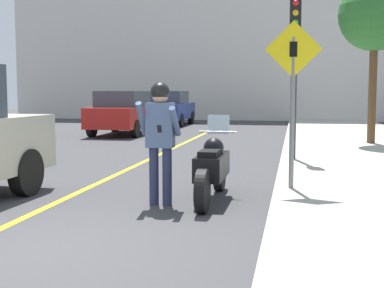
{
  "coord_description": "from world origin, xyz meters",
  "views": [
    {
      "loc": [
        2.92,
        -5.1,
        1.68
      ],
      "look_at": [
        1.33,
        3.1,
        0.85
      ],
      "focal_mm": 50.0,
      "sensor_mm": 36.0,
      "label": 1
    }
  ],
  "objects_px": {
    "motorcycle": "(212,168)",
    "street_tree": "(375,16)",
    "parked_car_blue": "(169,108)",
    "crossing_sign": "(293,88)",
    "traffic_light": "(295,47)",
    "parked_car_red": "(124,112)",
    "person_biker": "(160,129)"
  },
  "relations": [
    {
      "from": "motorcycle",
      "to": "traffic_light",
      "type": "xyz_separation_m",
      "value": [
        1.2,
        4.6,
        2.19
      ]
    },
    {
      "from": "motorcycle",
      "to": "traffic_light",
      "type": "distance_m",
      "value": 5.24
    },
    {
      "from": "parked_car_blue",
      "to": "person_biker",
      "type": "bearing_deg",
      "value": -77.01
    },
    {
      "from": "traffic_light",
      "to": "parked_car_blue",
      "type": "distance_m",
      "value": 14.42
    },
    {
      "from": "street_tree",
      "to": "crossing_sign",
      "type": "bearing_deg",
      "value": -105.89
    },
    {
      "from": "parked_car_red",
      "to": "street_tree",
      "type": "bearing_deg",
      "value": -17.82
    },
    {
      "from": "traffic_light",
      "to": "parked_car_red",
      "type": "relative_size",
      "value": 0.89
    },
    {
      "from": "motorcycle",
      "to": "person_biker",
      "type": "height_order",
      "value": "person_biker"
    },
    {
      "from": "crossing_sign",
      "to": "parked_car_red",
      "type": "height_order",
      "value": "crossing_sign"
    },
    {
      "from": "motorcycle",
      "to": "person_biker",
      "type": "xyz_separation_m",
      "value": [
        -0.7,
        -0.46,
        0.62
      ]
    },
    {
      "from": "parked_car_blue",
      "to": "street_tree",
      "type": "bearing_deg",
      "value": -45.91
    },
    {
      "from": "traffic_light",
      "to": "street_tree",
      "type": "bearing_deg",
      "value": 61.82
    },
    {
      "from": "street_tree",
      "to": "parked_car_blue",
      "type": "height_order",
      "value": "street_tree"
    },
    {
      "from": "motorcycle",
      "to": "parked_car_blue",
      "type": "height_order",
      "value": "parked_car_blue"
    },
    {
      "from": "person_biker",
      "to": "traffic_light",
      "type": "relative_size",
      "value": 0.49
    },
    {
      "from": "parked_car_blue",
      "to": "crossing_sign",
      "type": "bearing_deg",
      "value": -70.21
    },
    {
      "from": "parked_car_red",
      "to": "parked_car_blue",
      "type": "distance_m",
      "value": 5.83
    },
    {
      "from": "motorcycle",
      "to": "street_tree",
      "type": "bearing_deg",
      "value": 68.51
    },
    {
      "from": "parked_car_blue",
      "to": "traffic_light",
      "type": "bearing_deg",
      "value": -64.95
    },
    {
      "from": "motorcycle",
      "to": "street_tree",
      "type": "relative_size",
      "value": 0.47
    },
    {
      "from": "traffic_light",
      "to": "crossing_sign",
      "type": "bearing_deg",
      "value": -90.16
    },
    {
      "from": "motorcycle",
      "to": "parked_car_blue",
      "type": "xyz_separation_m",
      "value": [
        -4.86,
        17.56,
        0.35
      ]
    },
    {
      "from": "motorcycle",
      "to": "crossing_sign",
      "type": "bearing_deg",
      "value": 32.52
    },
    {
      "from": "person_biker",
      "to": "crossing_sign",
      "type": "xyz_separation_m",
      "value": [
        1.89,
        1.21,
        0.6
      ]
    },
    {
      "from": "motorcycle",
      "to": "parked_car_red",
      "type": "xyz_separation_m",
      "value": [
        -5.27,
        11.74,
        0.35
      ]
    },
    {
      "from": "person_biker",
      "to": "parked_car_blue",
      "type": "distance_m",
      "value": 18.49
    },
    {
      "from": "person_biker",
      "to": "parked_car_blue",
      "type": "bearing_deg",
      "value": 102.99
    },
    {
      "from": "street_tree",
      "to": "parked_car_blue",
      "type": "xyz_separation_m",
      "value": [
        -8.37,
        8.64,
        -3.05
      ]
    },
    {
      "from": "person_biker",
      "to": "traffic_light",
      "type": "bearing_deg",
      "value": 69.41
    },
    {
      "from": "parked_car_red",
      "to": "person_biker",
      "type": "bearing_deg",
      "value": -69.47
    },
    {
      "from": "motorcycle",
      "to": "crossing_sign",
      "type": "xyz_separation_m",
      "value": [
        1.19,
        0.76,
        1.22
      ]
    },
    {
      "from": "traffic_light",
      "to": "parked_car_red",
      "type": "height_order",
      "value": "traffic_light"
    }
  ]
}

